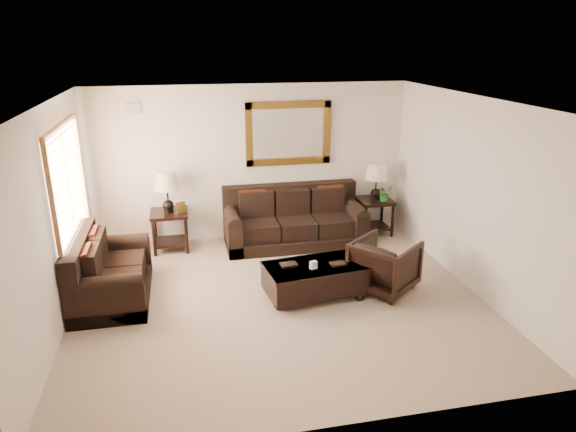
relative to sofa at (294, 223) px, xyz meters
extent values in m
cube|color=gray|center=(-0.65, -2.03, -0.35)|extent=(5.50, 5.00, 0.01)
cube|color=white|center=(-0.65, -2.03, 2.35)|extent=(5.50, 5.00, 0.01)
cube|color=silver|center=(-0.65, 0.47, 1.00)|extent=(5.50, 0.01, 2.70)
cube|color=silver|center=(-0.65, -4.53, 1.00)|extent=(5.50, 0.01, 2.70)
cube|color=silver|center=(-3.40, -2.03, 1.00)|extent=(0.01, 5.00, 2.70)
cube|color=silver|center=(2.10, -2.03, 1.00)|extent=(0.01, 5.00, 2.70)
cube|color=white|center=(-3.39, -1.13, 1.20)|extent=(0.01, 1.80, 1.50)
cube|color=brown|center=(-3.35, -1.13, 1.99)|extent=(0.06, 1.96, 0.08)
cube|color=brown|center=(-3.35, -1.13, 0.41)|extent=(0.06, 1.96, 0.08)
cube|color=brown|center=(-3.35, -2.07, 1.20)|extent=(0.06, 0.08, 1.50)
cube|color=brown|center=(-3.35, -0.19, 1.20)|extent=(0.06, 0.08, 1.50)
cube|color=brown|center=(-3.35, -1.13, 1.20)|extent=(0.05, 0.05, 1.50)
cube|color=#45250D|center=(0.00, 0.44, 1.50)|extent=(1.50, 0.06, 1.10)
cube|color=white|center=(0.00, 0.45, 1.50)|extent=(1.26, 0.01, 0.86)
cube|color=#999999|center=(-2.55, 0.45, 2.00)|extent=(0.25, 0.02, 0.18)
cube|color=black|center=(0.00, -0.07, -0.26)|extent=(2.39, 1.03, 0.20)
cube|color=black|center=(0.00, 0.33, 0.38)|extent=(2.39, 0.24, 0.49)
cube|color=black|center=(-0.64, -0.09, -0.01)|extent=(0.61, 0.85, 0.29)
cube|color=black|center=(0.00, -0.09, -0.01)|extent=(0.61, 0.85, 0.29)
cube|color=black|center=(0.64, -0.09, -0.01)|extent=(0.61, 0.85, 0.29)
cube|color=black|center=(-1.08, -0.07, -0.07)|extent=(0.24, 1.03, 0.58)
cylinder|color=black|center=(-1.08, -0.07, 0.22)|extent=(0.24, 1.01, 0.24)
cube|color=black|center=(1.08, -0.07, -0.07)|extent=(0.24, 1.03, 0.58)
cylinder|color=black|center=(1.08, -0.07, 0.22)|extent=(0.24, 1.01, 0.24)
cube|color=#65230D|center=(-0.70, 0.13, 0.37)|extent=(0.46, 0.20, 0.47)
cube|color=#65230D|center=(0.70, 0.13, 0.37)|extent=(0.46, 0.20, 0.47)
cube|color=black|center=(-2.89, -1.48, -0.26)|extent=(0.97, 1.64, 0.18)
cube|color=black|center=(-3.27, -1.48, 0.34)|extent=(0.23, 1.64, 0.46)
cube|color=black|center=(-2.87, -1.78, -0.03)|extent=(0.80, 0.57, 0.28)
cube|color=black|center=(-2.87, -1.18, -0.03)|extent=(0.80, 0.57, 0.28)
cube|color=black|center=(-2.89, -2.19, -0.08)|extent=(0.97, 0.23, 0.54)
cylinder|color=black|center=(-2.89, -2.19, 0.19)|extent=(0.95, 0.23, 0.23)
cube|color=black|center=(-2.89, -0.77, -0.08)|extent=(0.97, 0.23, 0.54)
cylinder|color=black|center=(-2.89, -0.77, 0.19)|extent=(0.95, 0.23, 0.23)
cube|color=#65230D|center=(-3.08, -1.83, 0.33)|extent=(0.19, 0.43, 0.44)
cube|color=#65230D|center=(-3.08, -1.13, 0.33)|extent=(0.19, 0.43, 0.44)
cube|color=black|center=(-2.11, 0.12, 0.29)|extent=(0.61, 0.61, 0.06)
cube|color=black|center=(-2.11, 0.12, -0.22)|extent=(0.52, 0.52, 0.03)
cylinder|color=black|center=(-2.37, -0.14, -0.05)|extent=(0.06, 0.06, 0.61)
cylinder|color=black|center=(-1.85, -0.14, -0.05)|extent=(0.06, 0.06, 0.61)
cylinder|color=black|center=(-2.37, 0.39, -0.05)|extent=(0.06, 0.06, 0.61)
cylinder|color=black|center=(-1.85, 0.39, -0.05)|extent=(0.06, 0.06, 0.61)
sphere|color=black|center=(-2.11, 0.12, 0.43)|extent=(0.19, 0.19, 0.19)
cylinder|color=black|center=(-2.11, 0.12, 0.63)|extent=(0.03, 0.03, 0.40)
cone|color=tan|center=(-2.11, 0.12, 0.85)|extent=(0.42, 0.42, 0.29)
cube|color=#45250D|center=(-1.91, 0.01, 0.41)|extent=(0.17, 0.11, 0.19)
cube|color=black|center=(1.54, 0.13, 0.27)|extent=(0.60, 0.60, 0.05)
cube|color=black|center=(1.54, 0.13, -0.22)|extent=(0.51, 0.51, 0.03)
cylinder|color=black|center=(1.29, -0.12, -0.06)|extent=(0.05, 0.05, 0.60)
cylinder|color=black|center=(1.80, -0.12, -0.06)|extent=(0.05, 0.05, 0.60)
cylinder|color=black|center=(1.29, 0.39, -0.06)|extent=(0.05, 0.05, 0.60)
cylinder|color=black|center=(1.80, 0.39, -0.06)|extent=(0.05, 0.05, 0.60)
sphere|color=black|center=(1.54, 0.13, 0.40)|extent=(0.18, 0.18, 0.18)
cylinder|color=black|center=(1.54, 0.13, 0.60)|extent=(0.03, 0.03, 0.39)
cone|color=tan|center=(1.54, 0.13, 0.82)|extent=(0.41, 0.41, 0.28)
sphere|color=black|center=(-0.71, -2.26, -0.30)|extent=(0.12, 0.12, 0.12)
sphere|color=black|center=(0.43, -2.26, -0.30)|extent=(0.12, 0.12, 0.12)
sphere|color=black|center=(-0.71, -1.74, -0.30)|extent=(0.12, 0.12, 0.12)
sphere|color=black|center=(0.43, -1.74, -0.30)|extent=(0.12, 0.12, 0.12)
cube|color=black|center=(-0.14, -2.00, -0.08)|extent=(1.44, 0.90, 0.38)
cube|color=black|center=(-0.14, -2.00, 0.09)|extent=(1.46, 0.92, 0.04)
cube|color=black|center=(-0.50, -1.95, 0.13)|extent=(0.25, 0.18, 0.03)
cube|color=black|center=(0.17, -2.06, 0.13)|extent=(0.23, 0.17, 0.03)
cube|color=white|center=(-0.19, -2.11, 0.17)|extent=(0.11, 0.09, 0.10)
imported|color=black|center=(0.87, -2.02, 0.06)|extent=(1.09, 1.10, 0.83)
imported|color=#1F5A1F|center=(1.67, 0.02, 0.41)|extent=(0.33, 0.35, 0.23)
camera|label=1|loc=(-1.83, -8.22, 3.09)|focal=32.00mm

